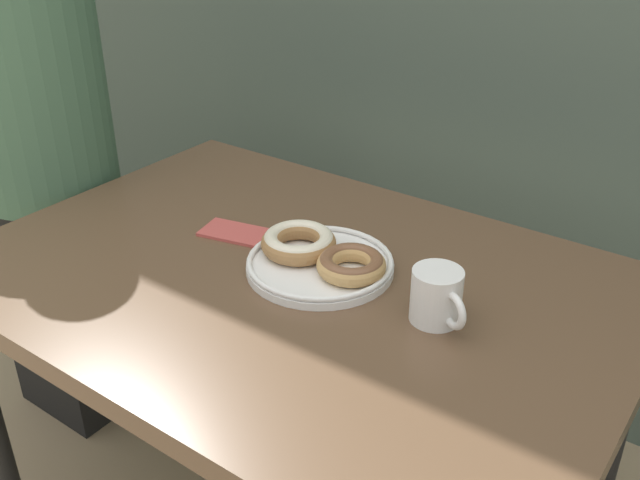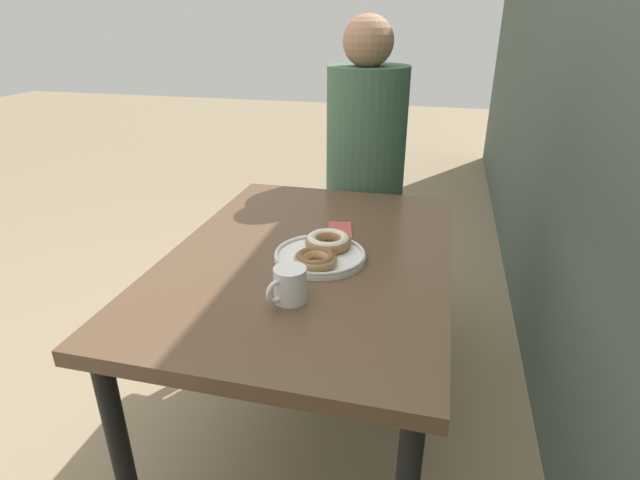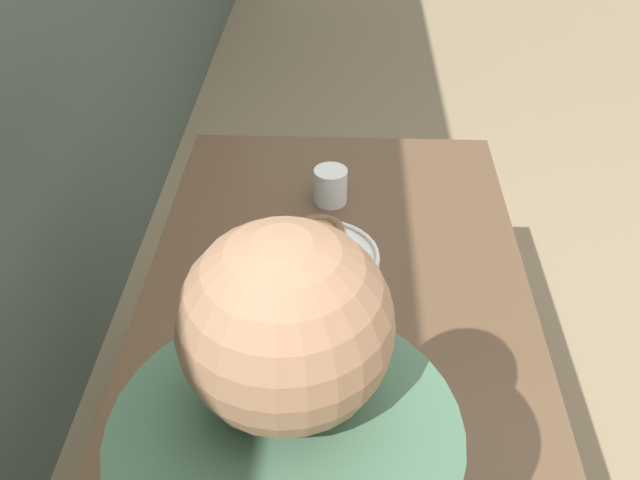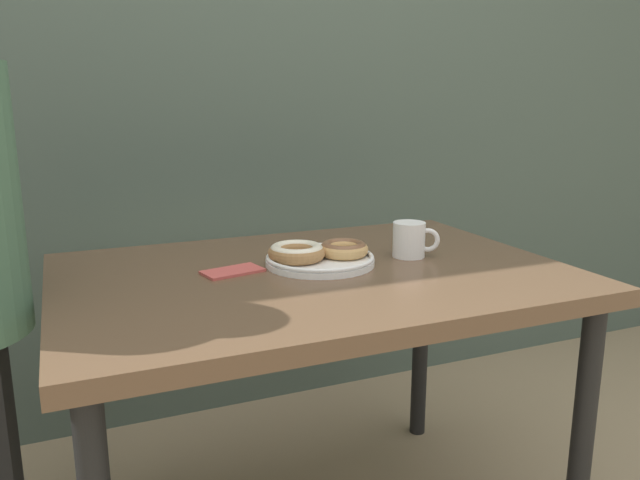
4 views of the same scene
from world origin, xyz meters
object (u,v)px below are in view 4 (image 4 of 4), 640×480
dining_table (314,301)px  donut_plate (318,255)px  napkin (233,271)px  coffee_mug (410,239)px

dining_table → donut_plate: bearing=55.9°
dining_table → donut_plate: 0.11m
dining_table → napkin: bearing=163.7°
dining_table → napkin: (-0.18, 0.05, 0.08)m
dining_table → donut_plate: donut_plate is taller
dining_table → coffee_mug: bearing=4.2°
donut_plate → napkin: donut_plate is taller
coffee_mug → napkin: size_ratio=0.74×
donut_plate → coffee_mug: (0.24, -0.02, 0.02)m
donut_plate → coffee_mug: size_ratio=2.50×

